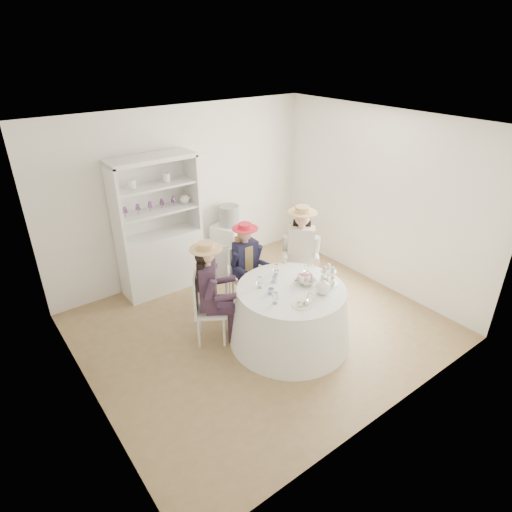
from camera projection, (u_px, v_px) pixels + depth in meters
ground at (260, 326)px, 5.90m from camera, size 4.50×4.50×0.00m
ceiling at (261, 125)px, 4.66m from camera, size 4.50×4.50×0.00m
wall_back at (183, 195)px, 6.70m from camera, size 4.50×0.00×4.50m
wall_front at (396, 311)px, 3.86m from camera, size 4.50×0.00×4.50m
wall_left at (74, 297)px, 4.08m from camera, size 0.00×4.50×4.50m
wall_right at (378, 200)px, 6.48m from camera, size 0.00×4.50×4.50m
tea_table at (290, 315)px, 5.47m from camera, size 1.56×1.56×0.78m
hutch at (160, 244)px, 6.50m from camera, size 1.41×0.90×2.10m
side_table at (230, 245)px, 7.33m from camera, size 0.63×0.63×0.75m
hatbox at (229, 215)px, 7.08m from camera, size 0.44×0.44×0.33m
guest_left at (210, 287)px, 5.30m from camera, size 0.60×0.56×1.41m
guest_mid at (246, 261)px, 6.05m from camera, size 0.47×0.49×1.30m
guest_right at (301, 249)px, 6.14m from camera, size 0.62×0.63×1.48m
spare_chair at (215, 271)px, 6.17m from camera, size 0.59×0.59×1.02m
teacup_a at (271, 291)px, 5.17m from camera, size 0.08×0.08×0.06m
teacup_b at (275, 280)px, 5.41m from camera, size 0.09×0.09×0.06m
teacup_c at (301, 277)px, 5.47m from camera, size 0.08×0.08×0.06m
flower_bowl at (307, 282)px, 5.37m from camera, size 0.27×0.27×0.06m
flower_arrangement at (304, 278)px, 5.35m from camera, size 0.17×0.17×0.06m
table_teapot at (323, 288)px, 5.15m from camera, size 0.24×0.17×0.18m
sandwich_plate at (302, 304)px, 4.95m from camera, size 0.24×0.24×0.05m
cupcake_stand at (328, 277)px, 5.35m from camera, size 0.27×0.27×0.25m
stemware_set at (292, 283)px, 5.25m from camera, size 0.83×0.86×0.15m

